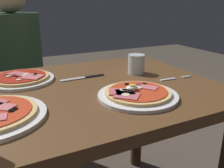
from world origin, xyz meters
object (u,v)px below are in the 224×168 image
object	(u,v)px
knife	(86,77)
dining_table	(84,117)
water_glass_near	(136,65)
pizza_across_left	(21,78)
fork	(173,79)
pizza_foreground	(137,94)
diner_person	(19,80)

from	to	relation	value
knife	dining_table	bearing A→B (deg)	-117.56
water_glass_near	pizza_across_left	bearing A→B (deg)	166.86
dining_table	fork	bearing A→B (deg)	-10.35
pizza_foreground	water_glass_near	world-z (taller)	water_glass_near
pizza_across_left	diner_person	world-z (taller)	diner_person
pizza_foreground	fork	world-z (taller)	pizza_foreground
water_glass_near	fork	world-z (taller)	water_glass_near
knife	diner_person	distance (m)	0.71
dining_table	pizza_foreground	xyz separation A→B (m)	(0.14, -0.18, 0.14)
dining_table	knife	distance (m)	0.18
pizza_foreground	pizza_across_left	distance (m)	0.51
pizza_foreground	knife	xyz separation A→B (m)	(-0.08, 0.30, -0.01)
knife	fork	bearing A→B (deg)	-29.81
pizza_foreground	diner_person	bearing A→B (deg)	107.72
pizza_across_left	diner_person	distance (m)	0.60
diner_person	pizza_across_left	bearing A→B (deg)	86.06
knife	pizza_foreground	bearing A→B (deg)	-75.23
pizza_foreground	fork	xyz separation A→B (m)	(0.25, 0.11, -0.01)
water_glass_near	fork	xyz separation A→B (m)	(0.10, -0.15, -0.04)
diner_person	pizza_foreground	bearing A→B (deg)	107.72
dining_table	fork	xyz separation A→B (m)	(0.39, -0.07, 0.13)
pizza_across_left	pizza_foreground	bearing A→B (deg)	-47.60
fork	pizza_foreground	bearing A→B (deg)	-156.99
pizza_foreground	diner_person	size ratio (longest dim) A/B	0.24
knife	water_glass_near	bearing A→B (deg)	-9.14
knife	diner_person	world-z (taller)	diner_person
fork	diner_person	xyz separation A→B (m)	(-0.55, 0.84, -0.17)
fork	diner_person	world-z (taller)	diner_person
pizza_foreground	water_glass_near	size ratio (longest dim) A/B	3.19
dining_table	fork	world-z (taller)	fork
pizza_foreground	dining_table	bearing A→B (deg)	128.01
water_glass_near	knife	bearing A→B (deg)	170.86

